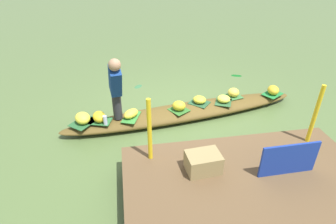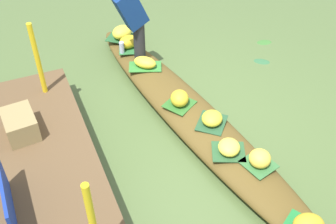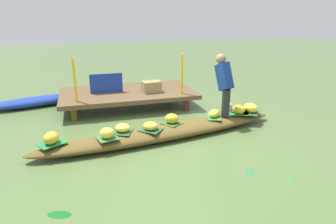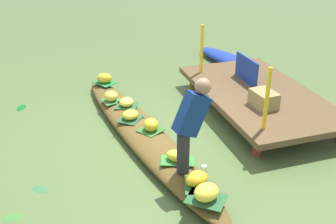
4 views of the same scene
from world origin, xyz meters
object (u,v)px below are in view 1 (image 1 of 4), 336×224
at_px(banana_bunch_0, 179,106).
at_px(vendor_boat, 186,112).
at_px(banana_bunch_2, 200,100).
at_px(water_bottle, 105,120).
at_px(market_banner, 289,159).
at_px(vendor_person, 116,86).
at_px(banana_bunch_1, 234,92).
at_px(banana_bunch_3, 99,117).
at_px(banana_bunch_7, 83,118).
at_px(produce_crate, 203,162).
at_px(banana_bunch_5, 131,114).
at_px(banana_bunch_4, 273,90).
at_px(banana_bunch_6, 224,99).

bearing_deg(banana_bunch_0, vendor_boat, -147.18).
height_order(banana_bunch_0, banana_bunch_2, banana_bunch_0).
height_order(water_bottle, market_banner, market_banner).
height_order(vendor_boat, water_bottle, water_bottle).
relative_size(vendor_person, market_banner, 1.58).
distance_m(banana_bunch_1, market_banner, 2.49).
relative_size(banana_bunch_3, banana_bunch_7, 0.92).
relative_size(banana_bunch_1, banana_bunch_3, 0.81).
distance_m(market_banner, produce_crate, 1.08).
bearing_deg(banana_bunch_5, banana_bunch_4, -171.69).
height_order(banana_bunch_4, banana_bunch_5, banana_bunch_4).
bearing_deg(banana_bunch_4, banana_bunch_0, 8.99).
height_order(banana_bunch_2, market_banner, market_banner).
bearing_deg(banana_bunch_3, produce_crate, 129.88).
relative_size(banana_bunch_0, water_bottle, 1.43).
bearing_deg(banana_bunch_4, banana_bunch_5, 8.31).
xyz_separation_m(banana_bunch_2, produce_crate, (0.52, 2.06, 0.21)).
xyz_separation_m(vendor_boat, banana_bunch_3, (1.64, 0.26, 0.21)).
height_order(banana_bunch_2, vendor_person, vendor_person).
relative_size(banana_bunch_5, produce_crate, 0.73).
xyz_separation_m(banana_bunch_3, banana_bunch_5, (-0.57, -0.04, -0.02)).
relative_size(banana_bunch_0, produce_crate, 0.58).
height_order(vendor_boat, produce_crate, produce_crate).
xyz_separation_m(banana_bunch_4, vendor_person, (3.23, 0.52, 0.60)).
bearing_deg(produce_crate, water_bottle, -49.97).
distance_m(banana_bunch_4, produce_crate, 3.08).
xyz_separation_m(banana_bunch_1, market_banner, (0.24, 2.46, 0.29)).
height_order(banana_bunch_0, produce_crate, produce_crate).
height_order(vendor_person, market_banner, vendor_person).
distance_m(banana_bunch_4, market_banner, 2.68).
relative_size(banana_bunch_0, banana_bunch_1, 1.10).
relative_size(banana_bunch_2, water_bottle, 1.47).
xyz_separation_m(banana_bunch_5, water_bottle, (0.46, 0.18, 0.01)).
bearing_deg(banana_bunch_6, vendor_boat, 4.18).
height_order(banana_bunch_1, banana_bunch_3, banana_bunch_1).
relative_size(vendor_boat, banana_bunch_2, 18.04).
xyz_separation_m(banana_bunch_4, produce_crate, (2.15, 2.19, 0.19)).
bearing_deg(vendor_boat, banana_bunch_4, 178.08).
bearing_deg(banana_bunch_5, banana_bunch_2, -167.03).
bearing_deg(vendor_person, banana_bunch_2, -165.91).
bearing_deg(market_banner, water_bottle, -38.22).
relative_size(banana_bunch_4, banana_bunch_5, 0.90).
distance_m(banana_bunch_6, produce_crate, 2.26).
relative_size(vendor_boat, banana_bunch_6, 18.62).
bearing_deg(vendor_boat, banana_bunch_0, 24.19).
bearing_deg(banana_bunch_2, banana_bunch_5, 12.97).
bearing_deg(banana_bunch_7, banana_bunch_3, -178.78).
relative_size(banana_bunch_2, vendor_person, 0.22).
xyz_separation_m(water_bottle, market_banner, (-2.36, 1.80, 0.29)).
height_order(banana_bunch_1, vendor_person, vendor_person).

